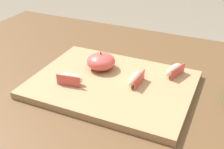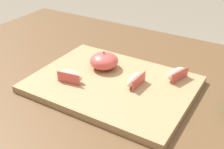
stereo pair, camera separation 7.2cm
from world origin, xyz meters
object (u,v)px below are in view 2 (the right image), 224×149
at_px(apple_wedge_near_knife, 135,80).
at_px(apple_wedge_right, 70,76).
at_px(apple_wedge_front, 177,74).
at_px(cutting_board, 112,84).
at_px(apple_half_skin_up, 104,61).

xyz_separation_m(apple_wedge_near_knife, apple_wedge_right, (-0.15, -0.07, 0.00)).
bearing_deg(apple_wedge_front, apple_wedge_near_knife, -133.40).
bearing_deg(apple_wedge_front, cutting_board, -144.29).
distance_m(apple_wedge_near_knife, apple_wedge_front, 0.11).
distance_m(cutting_board, apple_wedge_front, 0.17).
height_order(cutting_board, apple_half_skin_up, apple_half_skin_up).
height_order(cutting_board, apple_wedge_near_knife, apple_wedge_near_knife).
xyz_separation_m(apple_wedge_right, apple_wedge_front, (0.23, 0.15, 0.00)).
relative_size(apple_wedge_near_knife, apple_wedge_front, 0.97).
xyz_separation_m(apple_half_skin_up, apple_wedge_near_knife, (0.11, -0.04, -0.01)).
bearing_deg(apple_wedge_right, apple_wedge_near_knife, 24.64).
relative_size(cutting_board, apple_wedge_front, 5.80).
xyz_separation_m(apple_wedge_near_knife, apple_wedge_front, (0.08, 0.08, 0.00)).
relative_size(apple_wedge_near_knife, apple_wedge_right, 0.98).
bearing_deg(apple_half_skin_up, cutting_board, -42.21).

